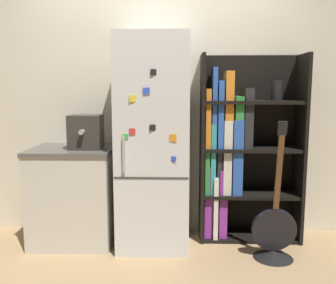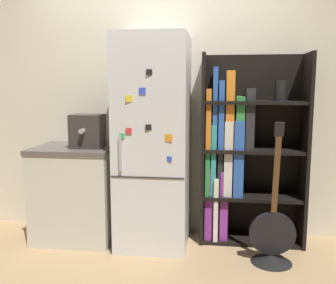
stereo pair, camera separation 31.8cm
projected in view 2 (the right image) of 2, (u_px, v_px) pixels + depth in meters
The scene contains 7 objects.
ground_plane at pixel (152, 247), 3.37m from camera, with size 16.00×16.00×0.00m, color tan.
wall_back at pixel (159, 100), 3.65m from camera, with size 8.00×0.05×2.60m.
refrigerator at pixel (154, 142), 3.36m from camera, with size 0.63×0.68×1.87m.
bookshelf at pixel (238, 153), 3.45m from camera, with size 0.93×0.37×1.72m.
kitchen_counter at pixel (77, 192), 3.54m from camera, with size 0.74×0.64×0.88m.
espresso_machine at pixel (88, 131), 3.39m from camera, with size 0.28×0.28×0.30m.
guitar at pixel (272, 243), 3.05m from camera, with size 0.37×0.34×1.17m.
Camera 2 is at (0.55, -3.16, 1.42)m, focal length 40.00 mm.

